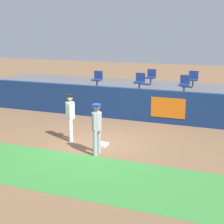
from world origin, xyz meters
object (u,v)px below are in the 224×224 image
(seat_front_left, at_px, (98,78))
(seat_front_center, at_px, (140,81))
(first_base, at_px, (102,144))
(player_runner_visitor, at_px, (97,126))
(player_fielder_home, at_px, (70,114))
(seat_back_center, at_px, (151,76))
(seat_back_right, at_px, (193,78))
(seat_front_right, at_px, (184,83))

(seat_front_left, relative_size, seat_front_center, 1.00)
(first_base, xyz_separation_m, player_runner_visitor, (0.20, -0.87, 0.94))
(player_fielder_home, bearing_deg, first_base, 56.30)
(player_runner_visitor, relative_size, seat_back_center, 2.02)
(player_fielder_home, relative_size, seat_front_left, 2.06)
(seat_back_center, bearing_deg, seat_front_left, -142.09)
(seat_front_left, distance_m, seat_front_center, 2.23)
(seat_back_right, bearing_deg, seat_back_center, -180.00)
(seat_front_center, xyz_separation_m, seat_front_right, (2.15, -0.00, -0.00))
(first_base, bearing_deg, player_fielder_home, 174.16)
(player_fielder_home, distance_m, seat_front_left, 5.24)
(seat_front_left, bearing_deg, player_fielder_home, -77.16)
(first_base, height_order, seat_back_center, seat_back_center)
(first_base, height_order, seat_front_center, seat_front_center)
(player_fielder_home, bearing_deg, seat_front_center, 140.19)
(first_base, relative_size, seat_back_center, 0.48)
(player_fielder_home, bearing_deg, player_runner_visitor, 28.44)
(seat_front_center, height_order, seat_front_right, same)
(first_base, distance_m, player_fielder_home, 1.61)
(seat_front_center, distance_m, seat_front_right, 2.15)
(first_base, distance_m, player_runner_visitor, 1.30)
(seat_front_center, height_order, seat_back_right, same)
(seat_back_right, distance_m, seat_front_right, 1.80)
(seat_front_right, bearing_deg, seat_back_center, 139.06)
(seat_back_center, height_order, seat_front_right, same)
(player_fielder_home, bearing_deg, seat_front_right, 119.69)
(player_fielder_home, height_order, seat_front_left, seat_front_left)
(player_runner_visitor, relative_size, seat_front_center, 2.02)
(player_fielder_home, relative_size, player_runner_visitor, 1.02)
(seat_front_left, height_order, seat_front_right, same)
(seat_back_right, bearing_deg, seat_front_right, -93.96)
(first_base, bearing_deg, seat_back_right, 73.61)
(first_base, bearing_deg, seat_front_center, 92.39)
(player_runner_visitor, height_order, seat_back_right, seat_back_right)
(seat_back_center, xyz_separation_m, seat_front_right, (2.08, -1.80, -0.00))
(player_runner_visitor, relative_size, seat_front_left, 2.02)
(seat_front_center, bearing_deg, seat_back_center, 87.46)
(seat_back_right, bearing_deg, seat_front_left, -158.25)
(player_fielder_home, xyz_separation_m, seat_back_right, (3.35, 6.88, 0.60))
(player_fielder_home, distance_m, seat_back_center, 7.00)
(first_base, relative_size, seat_back_right, 0.48)
(seat_front_center, bearing_deg, seat_front_left, -180.00)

